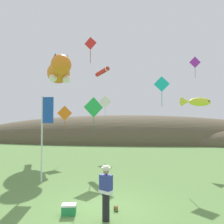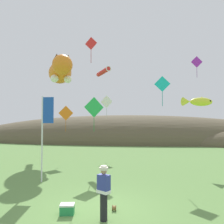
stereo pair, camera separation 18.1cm
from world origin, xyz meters
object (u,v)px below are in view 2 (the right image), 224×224
at_px(kite_diamond_green, 94,107).
at_px(kite_diamond_violet, 197,62).
at_px(kite_tube_streamer, 103,72).
at_px(kite_spool, 114,208).
at_px(picnic_cooler, 67,209).
at_px(kite_diamond_teal, 162,84).
at_px(kite_diamond_red, 91,44).
at_px(kite_fish_windsock, 198,102).
at_px(festival_attendant, 104,191).
at_px(kite_diamond_orange, 66,113).
at_px(kite_diamond_white, 107,102).
at_px(kite_giant_cat, 60,72).
at_px(festival_banner_pole, 45,125).

xyz_separation_m(kite_diamond_green, kite_diamond_violet, (8.17, 6.60, 4.45)).
relative_size(kite_tube_streamer, kite_diamond_green, 1.08).
distance_m(kite_spool, picnic_cooler, 1.67).
bearing_deg(kite_diamond_teal, kite_diamond_red, 172.38).
relative_size(kite_fish_windsock, kite_diamond_green, 1.10).
xyz_separation_m(festival_attendant, kite_spool, (0.26, 0.80, -0.85)).
height_order(kite_spool, kite_diamond_orange, kite_diamond_orange).
distance_m(kite_fish_windsock, kite_diamond_orange, 10.34).
xyz_separation_m(festival_attendant, kite_diamond_white, (-1.66, 13.28, 4.07)).
distance_m(kite_spool, kite_giant_cat, 14.96).
relative_size(kite_spool, kite_diamond_green, 0.09).
xyz_separation_m(kite_diamond_green, kite_diamond_teal, (4.28, 0.08, 1.42)).
xyz_separation_m(kite_fish_windsock, kite_diamond_orange, (-10.28, 0.80, -0.80)).
height_order(kite_giant_cat, kite_fish_windsock, kite_giant_cat).
distance_m(festival_attendant, kite_diamond_violet, 16.50).
bearing_deg(kite_diamond_red, kite_diamond_green, -63.29).
bearing_deg(kite_giant_cat, kite_diamond_red, -52.09).
xyz_separation_m(festival_attendant, kite_tube_streamer, (-1.59, 10.71, 6.38)).
bearing_deg(kite_diamond_red, picnic_cooler, -85.14).
distance_m(festival_banner_pole, kite_diamond_violet, 14.81).
xyz_separation_m(kite_spool, kite_diamond_violet, (6.34, 12.28, 8.44)).
height_order(kite_diamond_red, kite_diamond_green, kite_diamond_red).
height_order(kite_diamond_green, kite_diamond_white, kite_diamond_white).
bearing_deg(kite_fish_windsock, kite_spool, -121.96).
xyz_separation_m(festival_attendant, kite_diamond_violet, (6.61, 13.08, 7.58)).
bearing_deg(kite_spool, kite_tube_streamer, 100.61).
distance_m(picnic_cooler, kite_diamond_red, 10.75).
xyz_separation_m(festival_attendant, festival_banner_pole, (-3.78, 4.10, 2.04)).
xyz_separation_m(festival_attendant, kite_fish_windsock, (5.65, 9.43, 3.69)).
bearing_deg(kite_diamond_teal, kite_fish_windsock, 44.48).
xyz_separation_m(festival_banner_pole, kite_diamond_teal, (6.50, 2.46, 2.51)).
relative_size(kite_giant_cat, kite_diamond_orange, 3.25).
distance_m(festival_banner_pole, kite_diamond_white, 9.65).
xyz_separation_m(kite_tube_streamer, kite_diamond_green, (0.03, -4.23, -3.24)).
distance_m(festival_banner_pole, kite_giant_cat, 9.56).
xyz_separation_m(festival_banner_pole, kite_fish_windsock, (9.43, 5.34, 1.65)).
bearing_deg(kite_diamond_violet, festival_banner_pole, -139.16).
bearing_deg(kite_diamond_white, kite_diamond_violet, -1.42).
bearing_deg(festival_attendant, kite_diamond_green, 103.57).
relative_size(kite_spool, kite_diamond_orange, 0.10).
relative_size(kite_diamond_violet, kite_diamond_orange, 0.92).
bearing_deg(kite_spool, kite_giant_cat, 118.08).
bearing_deg(kite_giant_cat, kite_diamond_orange, -58.83).
bearing_deg(picnic_cooler, kite_giant_cat, 110.67).
relative_size(festival_attendant, kite_fish_windsock, 0.73).
bearing_deg(kite_diamond_white, kite_diamond_teal, -56.97).
bearing_deg(kite_giant_cat, kite_diamond_teal, -33.35).
bearing_deg(kite_diamond_orange, kite_diamond_red, -48.38).
bearing_deg(kite_tube_streamer, kite_diamond_orange, -171.10).
distance_m(kite_diamond_green, kite_diamond_violet, 11.41).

